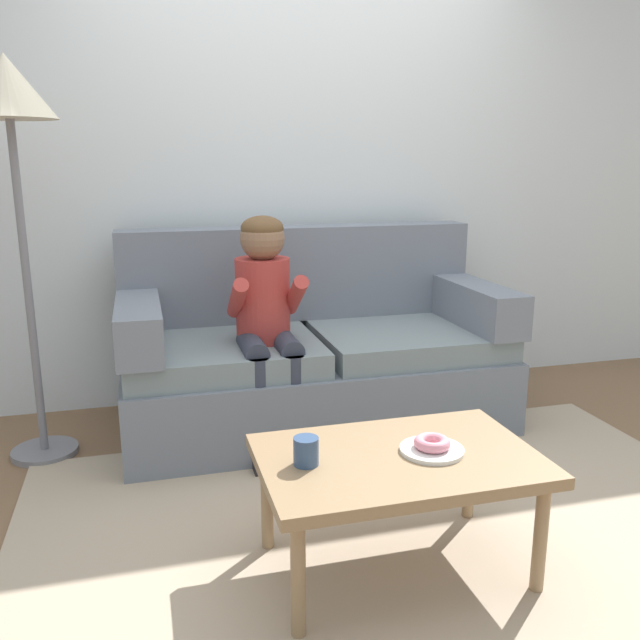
% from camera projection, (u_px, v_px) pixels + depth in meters
% --- Properties ---
extents(ground, '(10.00, 10.00, 0.00)m').
position_uv_depth(ground, '(376.00, 495.00, 2.73)').
color(ground, brown).
extents(wall_back, '(8.00, 0.10, 2.80)m').
position_uv_depth(wall_back, '(295.00, 151.00, 3.71)').
color(wall_back, silver).
rests_on(wall_back, ground).
extents(area_rug, '(2.84, 1.85, 0.01)m').
position_uv_depth(area_rug, '(399.00, 525.00, 2.49)').
color(area_rug, tan).
rests_on(area_rug, ground).
extents(couch, '(1.92, 0.90, 1.00)m').
position_uv_depth(couch, '(312.00, 356.00, 3.43)').
color(couch, slate).
rests_on(couch, ground).
extents(coffee_table, '(0.90, 0.59, 0.42)m').
position_uv_depth(coffee_table, '(398.00, 468.00, 2.14)').
color(coffee_table, '#937551').
rests_on(coffee_table, ground).
extents(person_child, '(0.34, 0.58, 1.10)m').
position_uv_depth(person_child, '(266.00, 309.00, 3.09)').
color(person_child, '#AD3833').
rests_on(person_child, ground).
extents(plate, '(0.21, 0.21, 0.01)m').
position_uv_depth(plate, '(433.00, 450.00, 2.15)').
color(plate, white).
rests_on(plate, coffee_table).
extents(donut, '(0.15, 0.15, 0.04)m').
position_uv_depth(donut, '(433.00, 443.00, 2.15)').
color(donut, pink).
rests_on(donut, plate).
extents(mug, '(0.08, 0.08, 0.09)m').
position_uv_depth(mug, '(306.00, 451.00, 2.05)').
color(mug, '#334C72').
rests_on(mug, coffee_table).
extents(toy_controller, '(0.23, 0.09, 0.05)m').
position_uv_depth(toy_controller, '(497.00, 462.00, 2.97)').
color(toy_controller, '#339E56').
rests_on(toy_controller, ground).
extents(floor_lamp, '(0.39, 0.39, 1.78)m').
position_uv_depth(floor_lamp, '(10.00, 120.00, 2.75)').
color(floor_lamp, slate).
rests_on(floor_lamp, ground).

